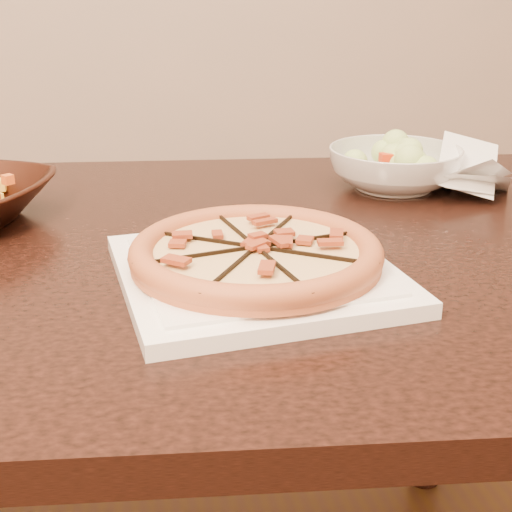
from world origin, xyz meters
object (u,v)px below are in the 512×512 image
object	(u,v)px
plate	(256,272)
pizza	(256,253)
dining_table	(145,315)
salad_bowl	(394,168)

from	to	relation	value
plate	pizza	distance (m)	0.02
dining_table	pizza	size ratio (longest dim) A/B	5.20
dining_table	salad_bowl	distance (m)	0.47
plate	salad_bowl	bearing A→B (deg)	48.88
dining_table	plate	distance (m)	0.22
salad_bowl	dining_table	bearing A→B (deg)	-156.29
dining_table	salad_bowl	size ratio (longest dim) A/B	6.93
dining_table	plate	xyz separation A→B (m)	(0.12, -0.15, 0.11)
dining_table	plate	size ratio (longest dim) A/B	4.48
dining_table	pizza	bearing A→B (deg)	-50.73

